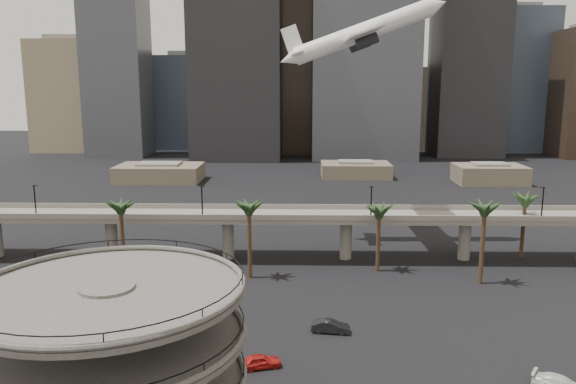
{
  "coord_description": "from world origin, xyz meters",
  "views": [
    {
      "loc": [
        2.38,
        -46.18,
        32.03
      ],
      "look_at": [
        0.79,
        28.0,
        17.83
      ],
      "focal_mm": 35.0,
      "sensor_mm": 36.0,
      "label": 1
    }
  ],
  "objects_px": {
    "overpass": "(287,220)",
    "car_c": "(561,384)",
    "parking_ramp": "(112,360)",
    "car_a": "(260,361)",
    "airborne_jet": "(362,33)",
    "car_b": "(331,326)"
  },
  "relations": [
    {
      "from": "overpass",
      "to": "airborne_jet",
      "type": "bearing_deg",
      "value": 40.64
    },
    {
      "from": "parking_ramp",
      "to": "car_c",
      "type": "bearing_deg",
      "value": 16.76
    },
    {
      "from": "airborne_jet",
      "to": "car_a",
      "type": "height_order",
      "value": "airborne_jet"
    },
    {
      "from": "overpass",
      "to": "car_a",
      "type": "height_order",
      "value": "overpass"
    },
    {
      "from": "parking_ramp",
      "to": "car_c",
      "type": "relative_size",
      "value": 3.92
    },
    {
      "from": "overpass",
      "to": "car_b",
      "type": "bearing_deg",
      "value": -78.56
    },
    {
      "from": "car_b",
      "to": "car_c",
      "type": "height_order",
      "value": "car_b"
    },
    {
      "from": "parking_ramp",
      "to": "overpass",
      "type": "bearing_deg",
      "value": 77.57
    },
    {
      "from": "car_a",
      "to": "car_b",
      "type": "xyz_separation_m",
      "value": [
        8.56,
        9.56,
        0.03
      ]
    },
    {
      "from": "parking_ramp",
      "to": "car_a",
      "type": "relative_size",
      "value": 4.69
    },
    {
      "from": "overpass",
      "to": "car_c",
      "type": "relative_size",
      "value": 22.97
    },
    {
      "from": "parking_ramp",
      "to": "car_b",
      "type": "bearing_deg",
      "value": 54.1
    },
    {
      "from": "car_b",
      "to": "car_c",
      "type": "bearing_deg",
      "value": -113.28
    },
    {
      "from": "overpass",
      "to": "car_c",
      "type": "distance_m",
      "value": 55.39
    },
    {
      "from": "car_c",
      "to": "airborne_jet",
      "type": "bearing_deg",
      "value": 47.74
    },
    {
      "from": "car_a",
      "to": "car_b",
      "type": "distance_m",
      "value": 12.83
    },
    {
      "from": "car_c",
      "to": "car_a",
      "type": "bearing_deg",
      "value": 114.85
    },
    {
      "from": "airborne_jet",
      "to": "parking_ramp",
      "type": "bearing_deg",
      "value": -111.9
    },
    {
      "from": "overpass",
      "to": "airborne_jet",
      "type": "relative_size",
      "value": 3.91
    },
    {
      "from": "overpass",
      "to": "car_c",
      "type": "height_order",
      "value": "overpass"
    },
    {
      "from": "overpass",
      "to": "car_a",
      "type": "relative_size",
      "value": 27.48
    },
    {
      "from": "parking_ramp",
      "to": "airborne_jet",
      "type": "height_order",
      "value": "airborne_jet"
    }
  ]
}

